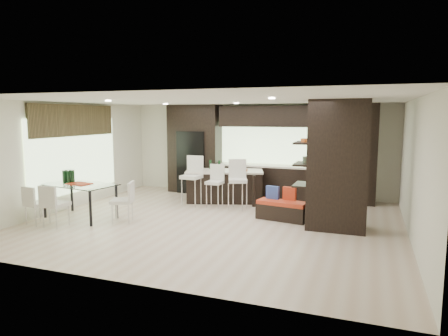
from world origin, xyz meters
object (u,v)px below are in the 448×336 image
at_px(chair_near, 56,207).
at_px(chair_end, 122,204).
at_px(floor_vase, 326,193).
at_px(kitchen_island, 224,186).
at_px(dining_table, 80,201).
at_px(stool_mid, 215,190).
at_px(stool_right, 238,189).
at_px(bench, 282,210).
at_px(stool_left, 191,186).
at_px(chair_far, 37,206).

height_order(chair_near, chair_end, same).
relative_size(floor_vase, chair_near, 1.43).
bearing_deg(kitchen_island, dining_table, -149.34).
bearing_deg(stool_mid, stool_right, -0.29).
bearing_deg(bench, chair_near, -143.38).
bearing_deg(stool_mid, floor_vase, -3.57).
xyz_separation_m(stool_left, bench, (2.56, -0.63, -0.31)).
bearing_deg(dining_table, floor_vase, 27.77).
xyz_separation_m(stool_mid, floor_vase, (2.84, -0.29, 0.16)).
distance_m(kitchen_island, bench, 2.39).
xyz_separation_m(stool_mid, chair_end, (-1.38, -2.11, -0.02)).
xyz_separation_m(dining_table, chair_near, (0.00, -0.78, 0.02)).
height_order(floor_vase, dining_table, floor_vase).
distance_m(chair_near, chair_end, 1.38).
bearing_deg(chair_far, chair_end, 34.89).
xyz_separation_m(chair_near, chair_far, (-0.52, 0.01, -0.03)).
bearing_deg(chair_end, dining_table, 69.94).
bearing_deg(kitchen_island, stool_mid, -107.90).
bearing_deg(stool_left, kitchen_island, 54.86).
distance_m(floor_vase, chair_far, 6.43).
relative_size(stool_mid, chair_far, 1.13).
distance_m(kitchen_island, chair_end, 3.17).
height_order(stool_mid, bench, stool_mid).
xyz_separation_m(stool_mid, bench, (1.92, -0.67, -0.23)).
bearing_deg(stool_mid, bench, -16.86).
bearing_deg(kitchen_island, stool_left, -147.21).
bearing_deg(bench, chair_far, -145.97).
bearing_deg(stool_mid, chair_near, -128.87).
distance_m(bench, chair_end, 3.61).
bearing_deg(bench, stool_left, 176.26).
xyz_separation_m(stool_left, stool_mid, (0.64, 0.04, -0.08)).
distance_m(chair_far, chair_end, 1.83).
height_order(stool_right, chair_end, stool_right).
relative_size(stool_left, bench, 0.93).
bearing_deg(chair_far, kitchen_island, 60.18).
bearing_deg(chair_near, floor_vase, 27.62).
bearing_deg(bench, stool_right, 163.56).
height_order(bench, chair_near, chair_near).
xyz_separation_m(kitchen_island, dining_table, (-2.52, -2.86, -0.03)).
bearing_deg(floor_vase, chair_far, -156.31).
xyz_separation_m(stool_right, chair_end, (-2.02, -2.08, -0.09)).
bearing_deg(chair_near, dining_table, 91.79).
xyz_separation_m(bench, chair_end, (-3.30, -1.44, 0.20)).
bearing_deg(chair_end, bench, -86.43).
distance_m(stool_left, dining_table, 2.80).
height_order(stool_left, chair_far, stool_left).
relative_size(stool_left, stool_mid, 1.19).
bearing_deg(dining_table, chair_far, -115.26).
relative_size(stool_left, floor_vase, 0.87).
distance_m(stool_left, chair_far, 3.72).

